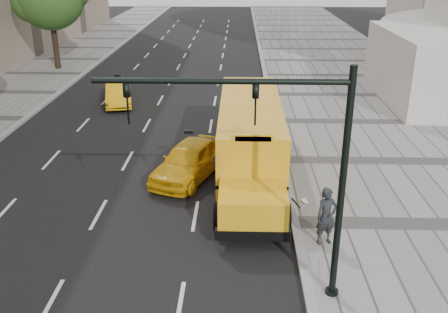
{
  "coord_description": "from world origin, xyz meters",
  "views": [
    {
      "loc": [
        4.01,
        -20.69,
        8.74
      ],
      "look_at": [
        3.5,
        -4.0,
        1.9
      ],
      "focal_mm": 40.0,
      "sensor_mm": 36.0,
      "label": 1
    }
  ],
  "objects_px": {
    "taxi_far": "(119,93)",
    "pedestrian": "(326,216)",
    "traffic_signal": "(287,159)",
    "school_bus": "(250,133)",
    "taxi_near": "(189,160)"
  },
  "relations": [
    {
      "from": "taxi_far",
      "to": "pedestrian",
      "type": "xyz_separation_m",
      "value": [
        10.2,
        -15.93,
        0.4
      ]
    },
    {
      "from": "pedestrian",
      "to": "traffic_signal",
      "type": "relative_size",
      "value": 0.3
    },
    {
      "from": "school_bus",
      "to": "traffic_signal",
      "type": "distance_m",
      "value": 8.73
    },
    {
      "from": "taxi_near",
      "to": "traffic_signal",
      "type": "height_order",
      "value": "traffic_signal"
    },
    {
      "from": "taxi_near",
      "to": "traffic_signal",
      "type": "relative_size",
      "value": 0.72
    },
    {
      "from": "school_bus",
      "to": "pedestrian",
      "type": "relative_size",
      "value": 6.05
    },
    {
      "from": "school_bus",
      "to": "traffic_signal",
      "type": "relative_size",
      "value": 1.81
    },
    {
      "from": "taxi_near",
      "to": "taxi_far",
      "type": "distance_m",
      "value": 12.03
    },
    {
      "from": "taxi_far",
      "to": "pedestrian",
      "type": "relative_size",
      "value": 2.23
    },
    {
      "from": "pedestrian",
      "to": "taxi_far",
      "type": "bearing_deg",
      "value": 103.31
    },
    {
      "from": "school_bus",
      "to": "traffic_signal",
      "type": "xyz_separation_m",
      "value": [
        0.69,
        -8.39,
        2.33
      ]
    },
    {
      "from": "taxi_far",
      "to": "traffic_signal",
      "type": "xyz_separation_m",
      "value": [
        8.6,
        -18.49,
        3.39
      ]
    },
    {
      "from": "taxi_near",
      "to": "taxi_far",
      "type": "relative_size",
      "value": 1.08
    },
    {
      "from": "pedestrian",
      "to": "traffic_signal",
      "type": "bearing_deg",
      "value": -141.37
    },
    {
      "from": "taxi_near",
      "to": "taxi_far",
      "type": "bearing_deg",
      "value": 137.67
    }
  ]
}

